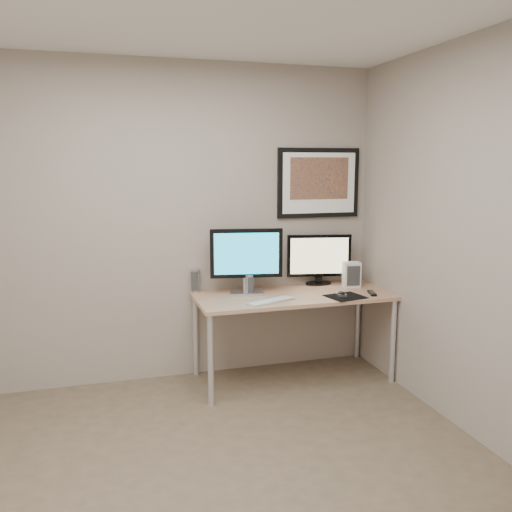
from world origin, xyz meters
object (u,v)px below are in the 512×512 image
object	(u,v)px
keyboard	(271,301)
fan_unit	(352,275)
monitor_tv	(319,258)
speaker_right	(249,285)
desk	(293,302)
monitor_large	(246,258)
speaker_left	(196,281)
framed_art	(319,183)

from	to	relation	value
keyboard	fan_unit	bearing A→B (deg)	-2.36
monitor_tv	speaker_right	world-z (taller)	monitor_tv
desk	keyboard	distance (m)	0.33
speaker_right	monitor_tv	bearing A→B (deg)	8.77
desk	fan_unit	size ratio (longest dim) A/B	7.33
desk	monitor_large	xyz separation A→B (m)	(-0.36, 0.12, 0.36)
speaker_left	keyboard	xyz separation A→B (m)	(0.50, -0.50, -0.09)
framed_art	monitor_large	xyz separation A→B (m)	(-0.71, -0.21, -0.59)
speaker_left	fan_unit	world-z (taller)	fan_unit
keyboard	monitor_tv	bearing A→B (deg)	16.39
keyboard	desk	bearing A→B (deg)	16.05
framed_art	fan_unit	bearing A→B (deg)	-46.06
desk	speaker_left	xyz separation A→B (m)	(-0.75, 0.30, 0.16)
desk	framed_art	distance (m)	1.07
framed_art	monitor_tv	world-z (taller)	framed_art
speaker_right	fan_unit	xyz separation A→B (m)	(0.92, 0.01, 0.03)
monitor_large	speaker_left	bearing A→B (deg)	164.46
speaker_right	fan_unit	bearing A→B (deg)	-5.60
desk	speaker_left	bearing A→B (deg)	158.13
framed_art	speaker_right	distance (m)	1.10
monitor_tv	speaker_left	distance (m)	1.10
desk	speaker_left	size ratio (longest dim) A/B	8.38
desk	monitor_tv	size ratio (longest dim) A/B	2.85
framed_art	monitor_tv	xyz separation A→B (m)	(-0.01, -0.06, -0.65)
monitor_tv	fan_unit	distance (m)	0.32
keyboard	speaker_right	bearing A→B (deg)	86.88
monitor_large	desk	bearing A→B (deg)	-7.93
monitor_large	fan_unit	xyz separation A→B (m)	(0.94, -0.02, -0.19)
speaker_left	monitor_large	bearing A→B (deg)	-4.73
desk	fan_unit	world-z (taller)	fan_unit
framed_art	fan_unit	size ratio (longest dim) A/B	3.44
desk	fan_unit	xyz separation A→B (m)	(0.58, 0.10, 0.17)
framed_art	speaker_left	bearing A→B (deg)	-178.45
framed_art	fan_unit	world-z (taller)	framed_art
desk	keyboard	world-z (taller)	keyboard
monitor_tv	fan_unit	xyz separation A→B (m)	(0.23, -0.18, -0.13)
speaker_left	speaker_right	bearing A→B (deg)	-6.96
desk	framed_art	world-z (taller)	framed_art
desk	monitor_tv	bearing A→B (deg)	38.54
monitor_large	keyboard	bearing A→B (deg)	-60.31
speaker_right	framed_art	bearing A→B (deg)	13.01
monitor_tv	speaker_left	world-z (taller)	monitor_tv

